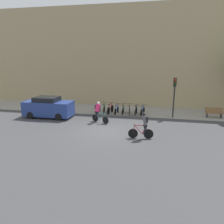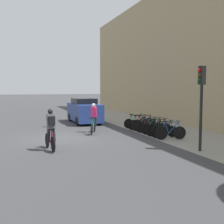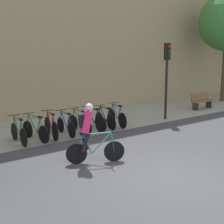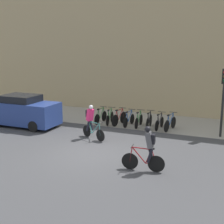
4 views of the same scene
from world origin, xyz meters
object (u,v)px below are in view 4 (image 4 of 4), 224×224
at_px(parked_bike_5, 149,121).
at_px(parked_bike_0, 101,117).
at_px(parked_car, 23,111).
at_px(parked_bike_4, 139,120).
at_px(traffic_light_pole, 224,90).
at_px(parked_bike_1, 110,118).
at_px(parked_bike_6, 159,123).
at_px(parked_bike_7, 170,123).
at_px(cyclist_grey, 148,147).
at_px(parked_bike_3, 129,120).
at_px(cyclist_pink, 91,120).
at_px(parked_bike_2, 119,118).

bearing_deg(parked_bike_5, parked_bike_0, -180.00).
bearing_deg(parked_car, parked_bike_4, 21.25).
relative_size(parked_bike_4, parked_bike_5, 0.96).
distance_m(traffic_light_pole, parked_car, 11.24).
bearing_deg(parked_bike_1, parked_car, -151.29).
bearing_deg(parked_bike_6, parked_bike_5, 179.97).
bearing_deg(parked_bike_7, parked_bike_6, -179.93).
xyz_separation_m(parked_bike_0, parked_bike_7, (4.31, 0.00, 0.01)).
height_order(cyclist_grey, parked_car, parked_car).
xyz_separation_m(parked_bike_6, parked_car, (-7.58, -2.47, 0.52)).
bearing_deg(parked_bike_3, parked_bike_1, 180.00).
height_order(parked_bike_5, parked_car, parked_car).
distance_m(parked_bike_0, parked_car, 4.63).
bearing_deg(parked_bike_7, cyclist_pink, -137.50).
relative_size(parked_bike_1, parked_bike_6, 1.08).
height_order(parked_bike_0, parked_bike_1, parked_bike_1).
bearing_deg(parked_bike_4, cyclist_grey, -68.96).
distance_m(cyclist_grey, parked_bike_1, 7.42).
distance_m(parked_bike_6, parked_car, 7.99).
bearing_deg(parked_bike_7, parked_bike_1, -179.98).
distance_m(parked_bike_0, traffic_light_pole, 7.32).
distance_m(parked_bike_1, parked_bike_4, 1.84).
bearing_deg(parked_bike_5, parked_bike_4, 180.00).
bearing_deg(parked_bike_5, cyclist_pink, -124.85).
xyz_separation_m(parked_bike_4, parked_bike_6, (1.23, -0.00, -0.01)).
height_order(parked_bike_5, traffic_light_pole, traffic_light_pole).
xyz_separation_m(cyclist_grey, parked_bike_6, (-1.12, 6.10, -0.57)).
height_order(cyclist_grey, traffic_light_pole, traffic_light_pole).
height_order(parked_bike_3, parked_bike_7, parked_bike_7).
relative_size(parked_bike_1, parked_bike_2, 1.02).
height_order(parked_bike_6, parked_bike_7, parked_bike_7).
distance_m(cyclist_pink, parked_car, 4.85).
xyz_separation_m(cyclist_grey, parked_bike_3, (-2.96, 6.10, -0.57)).
bearing_deg(parked_bike_3, parked_bike_7, 0.03).
bearing_deg(cyclist_grey, parked_bike_3, 115.90).
bearing_deg(cyclist_grey, parked_bike_6, 100.37).
bearing_deg(parked_bike_0, parked_bike_1, -0.07).
distance_m(parked_bike_0, parked_bike_1, 0.62).
bearing_deg(parked_bike_6, parked_bike_0, 180.00).
bearing_deg(traffic_light_pole, parked_bike_6, 175.68).
xyz_separation_m(parked_bike_2, traffic_light_pole, (5.79, -0.25, 2.04)).
bearing_deg(parked_bike_0, parked_bike_5, 0.00).
relative_size(parked_bike_1, parked_bike_3, 1.05).
relative_size(parked_bike_7, traffic_light_pole, 0.46).
bearing_deg(parked_bike_6, parked_bike_4, 179.98).
relative_size(parked_bike_3, parked_bike_5, 0.96).
xyz_separation_m(parked_bike_1, parked_bike_3, (1.23, -0.00, -0.01)).
height_order(parked_bike_0, traffic_light_pole, traffic_light_pole).
distance_m(parked_bike_2, parked_bike_5, 1.85).
height_order(parked_bike_0, parked_bike_4, same).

